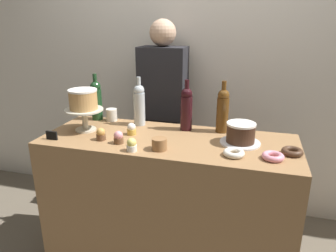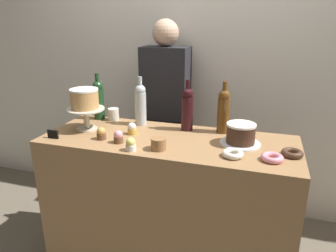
# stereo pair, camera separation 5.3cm
# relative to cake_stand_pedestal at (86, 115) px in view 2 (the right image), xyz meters

# --- Properties ---
(back_wall) EXTENTS (6.00, 0.05, 2.60)m
(back_wall) POSITION_rel_cake_stand_pedestal_xyz_m (0.55, 0.86, 0.29)
(back_wall) COLOR silver
(back_wall) RESTS_ON ground_plane
(display_counter) EXTENTS (1.52, 0.58, 0.92)m
(display_counter) POSITION_rel_cake_stand_pedestal_xyz_m (0.55, -0.00, -0.56)
(display_counter) COLOR #997047
(display_counter) RESTS_ON ground_plane
(cake_stand_pedestal) EXTENTS (0.24, 0.24, 0.14)m
(cake_stand_pedestal) POSITION_rel_cake_stand_pedestal_xyz_m (0.00, 0.00, 0.00)
(cake_stand_pedestal) COLOR beige
(cake_stand_pedestal) RESTS_ON display_counter
(white_layer_cake) EXTENTS (0.18, 0.18, 0.13)m
(white_layer_cake) POSITION_rel_cake_stand_pedestal_xyz_m (0.00, 0.00, 0.11)
(white_layer_cake) COLOR tan
(white_layer_cake) RESTS_ON cake_stand_pedestal
(silver_serving_platter) EXTENTS (0.23, 0.23, 0.01)m
(silver_serving_platter) POSITION_rel_cake_stand_pedestal_xyz_m (0.97, 0.04, -0.09)
(silver_serving_platter) COLOR white
(silver_serving_platter) RESTS_ON display_counter
(chocolate_round_cake) EXTENTS (0.16, 0.16, 0.11)m
(chocolate_round_cake) POSITION_rel_cake_stand_pedestal_xyz_m (0.97, 0.04, -0.03)
(chocolate_round_cake) COLOR #3D2619
(chocolate_round_cake) RESTS_ON silver_serving_platter
(wine_bottle_dark_red) EXTENTS (0.08, 0.08, 0.33)m
(wine_bottle_dark_red) POSITION_rel_cake_stand_pedestal_xyz_m (0.62, 0.19, 0.05)
(wine_bottle_dark_red) COLOR black
(wine_bottle_dark_red) RESTS_ON display_counter
(wine_bottle_clear) EXTENTS (0.08, 0.08, 0.33)m
(wine_bottle_clear) POSITION_rel_cake_stand_pedestal_xyz_m (0.29, 0.20, 0.05)
(wine_bottle_clear) COLOR #B2BCC1
(wine_bottle_clear) RESTS_ON display_counter
(wine_bottle_green) EXTENTS (0.08, 0.08, 0.33)m
(wine_bottle_green) POSITION_rel_cake_stand_pedestal_xyz_m (-0.04, 0.24, 0.05)
(wine_bottle_green) COLOR #193D1E
(wine_bottle_green) RESTS_ON display_counter
(wine_bottle_amber) EXTENTS (0.08, 0.08, 0.33)m
(wine_bottle_amber) POSITION_rel_cake_stand_pedestal_xyz_m (0.84, 0.21, 0.05)
(wine_bottle_amber) COLOR #5B3814
(wine_bottle_amber) RESTS_ON display_counter
(cupcake_lemon) EXTENTS (0.06, 0.06, 0.07)m
(cupcake_lemon) POSITION_rel_cake_stand_pedestal_xyz_m (0.41, -0.23, -0.06)
(cupcake_lemon) COLOR white
(cupcake_lemon) RESTS_ON display_counter
(cupcake_vanilla) EXTENTS (0.06, 0.06, 0.07)m
(cupcake_vanilla) POSITION_rel_cake_stand_pedestal_xyz_m (0.31, 0.01, -0.06)
(cupcake_vanilla) COLOR gold
(cupcake_vanilla) RESTS_ON display_counter
(cupcake_caramel) EXTENTS (0.06, 0.06, 0.07)m
(cupcake_caramel) POSITION_rel_cake_stand_pedestal_xyz_m (0.17, -0.13, -0.06)
(cupcake_caramel) COLOR brown
(cupcake_caramel) RESTS_ON display_counter
(cupcake_strawberry) EXTENTS (0.06, 0.06, 0.07)m
(cupcake_strawberry) POSITION_rel_cake_stand_pedestal_xyz_m (0.30, -0.15, -0.06)
(cupcake_strawberry) COLOR brown
(cupcake_strawberry) RESTS_ON display_counter
(donut_sugar) EXTENTS (0.11, 0.11, 0.03)m
(donut_sugar) POSITION_rel_cake_stand_pedestal_xyz_m (0.95, -0.15, -0.08)
(donut_sugar) COLOR silver
(donut_sugar) RESTS_ON display_counter
(donut_chocolate) EXTENTS (0.11, 0.11, 0.03)m
(donut_chocolate) POSITION_rel_cake_stand_pedestal_xyz_m (1.24, -0.05, -0.08)
(donut_chocolate) COLOR #472D1E
(donut_chocolate) RESTS_ON display_counter
(donut_pink) EXTENTS (0.11, 0.11, 0.03)m
(donut_pink) POSITION_rel_cake_stand_pedestal_xyz_m (1.14, -0.14, -0.08)
(donut_pink) COLOR pink
(donut_pink) RESTS_ON display_counter
(cookie_stack) EXTENTS (0.08, 0.08, 0.07)m
(cookie_stack) POSITION_rel_cake_stand_pedestal_xyz_m (0.55, -0.17, -0.06)
(cookie_stack) COLOR olive
(cookie_stack) RESTS_ON display_counter
(price_sign_chalkboard) EXTENTS (0.07, 0.01, 0.05)m
(price_sign_chalkboard) POSITION_rel_cake_stand_pedestal_xyz_m (-0.11, -0.20, -0.07)
(price_sign_chalkboard) COLOR black
(price_sign_chalkboard) RESTS_ON display_counter
(coffee_cup_ceramic) EXTENTS (0.08, 0.08, 0.09)m
(coffee_cup_ceramic) POSITION_rel_cake_stand_pedestal_xyz_m (0.07, 0.23, -0.05)
(coffee_cup_ceramic) COLOR silver
(coffee_cup_ceramic) RESTS_ON display_counter
(barista_figure) EXTENTS (0.36, 0.22, 1.60)m
(barista_figure) POSITION_rel_cake_stand_pedestal_xyz_m (0.33, 0.63, -0.17)
(barista_figure) COLOR black
(barista_figure) RESTS_ON ground_plane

